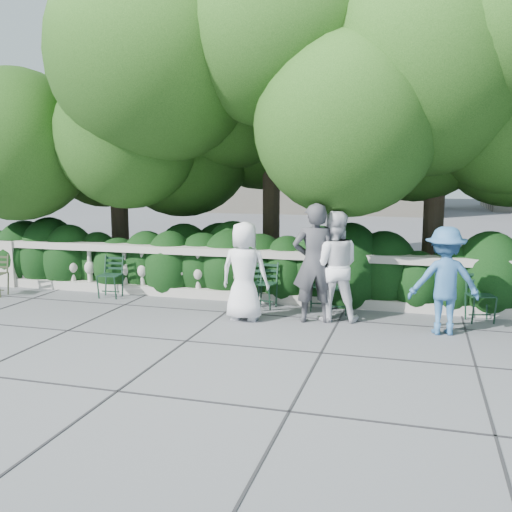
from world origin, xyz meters
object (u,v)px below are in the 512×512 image
(chair_a, at_px, (108,299))
(chair_d, at_px, (335,315))
(chair_c, at_px, (321,312))
(chair_e, at_px, (261,309))
(chair_f, at_px, (483,324))
(person_casual_man, at_px, (333,266))
(person_woman_grey, at_px, (314,263))
(person_older_blue, at_px, (445,281))
(chair_b, at_px, (245,309))
(person_businessman, at_px, (244,271))

(chair_a, xyz_separation_m, chair_d, (4.46, -0.03, 0.00))
(chair_c, distance_m, chair_d, 0.31)
(chair_e, relative_size, chair_f, 1.00)
(person_casual_man, bearing_deg, chair_d, -99.86)
(chair_f, xyz_separation_m, person_woman_grey, (-2.69, -0.60, 0.98))
(chair_c, height_order, chair_d, same)
(chair_d, bearing_deg, person_woman_grey, -124.48)
(person_woman_grey, height_order, person_older_blue, person_woman_grey)
(person_woman_grey, bearing_deg, person_older_blue, 159.52)
(person_woman_grey, bearing_deg, chair_d, -135.62)
(chair_c, bearing_deg, chair_b, 178.76)
(person_casual_man, distance_m, person_older_blue, 1.77)
(person_woman_grey, bearing_deg, chair_a, -24.21)
(chair_e, bearing_deg, chair_f, 8.32)
(chair_a, distance_m, chair_b, 2.82)
(chair_d, bearing_deg, chair_e, 171.70)
(chair_b, distance_m, chair_e, 0.29)
(chair_b, relative_size, person_businessman, 0.51)
(chair_d, distance_m, person_woman_grey, 1.15)
(person_older_blue, bearing_deg, chair_d, -31.97)
(chair_c, xyz_separation_m, chair_e, (-1.08, -0.08, 0.00))
(chair_e, xyz_separation_m, person_older_blue, (3.10, -0.72, 0.83))
(chair_b, height_order, person_businessman, person_businessman)
(chair_b, relative_size, chair_d, 1.00)
(person_businessman, relative_size, person_casual_man, 0.90)
(chair_d, height_order, person_woman_grey, person_woman_grey)
(chair_a, height_order, chair_d, same)
(chair_e, height_order, person_casual_man, person_casual_man)
(chair_b, xyz_separation_m, person_casual_man, (1.64, -0.32, 0.92))
(chair_f, xyz_separation_m, person_casual_man, (-2.40, -0.42, 0.92))
(chair_b, distance_m, chair_d, 1.64)
(chair_c, relative_size, person_businessman, 0.51)
(person_woman_grey, distance_m, person_casual_man, 0.35)
(chair_a, distance_m, person_older_blue, 6.30)
(chair_d, height_order, person_casual_man, person_casual_man)
(chair_f, relative_size, person_businessman, 0.51)
(chair_d, relative_size, person_businessman, 0.51)
(chair_c, relative_size, chair_e, 1.00)
(chair_a, distance_m, person_woman_grey, 4.32)
(chair_a, relative_size, chair_e, 1.00)
(chair_e, distance_m, person_woman_grey, 1.57)
(chair_a, bearing_deg, person_woman_grey, -12.10)
(person_casual_man, height_order, person_older_blue, person_casual_man)
(chair_c, relative_size, person_casual_man, 0.46)
(chair_a, height_order, chair_c, same)
(chair_b, bearing_deg, chair_e, 26.28)
(chair_b, bearing_deg, chair_c, 16.52)
(chair_b, bearing_deg, chair_d, 10.14)
(chair_e, xyz_separation_m, person_woman_grey, (1.07, -0.59, 0.98))
(chair_f, relative_size, person_older_blue, 0.51)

